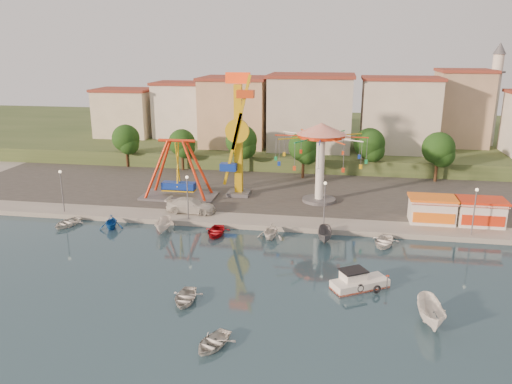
% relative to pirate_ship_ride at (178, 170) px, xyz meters
% --- Properties ---
extents(ground, '(200.00, 200.00, 0.00)m').
position_rel_pirate_ship_ride_xyz_m(ground, '(11.81, -21.24, -4.39)').
color(ground, '#152C3A').
rests_on(ground, ground).
extents(quay_deck, '(200.00, 100.00, 0.60)m').
position_rel_pirate_ship_ride_xyz_m(quay_deck, '(11.81, 40.76, -4.09)').
color(quay_deck, '#9E998E').
rests_on(quay_deck, ground).
extents(asphalt_pad, '(90.00, 28.00, 0.01)m').
position_rel_pirate_ship_ride_xyz_m(asphalt_pad, '(11.81, 8.76, -3.79)').
color(asphalt_pad, '#4C4944').
rests_on(asphalt_pad, quay_deck).
extents(hill_terrace, '(200.00, 60.00, 3.00)m').
position_rel_pirate_ship_ride_xyz_m(hill_terrace, '(11.81, 45.76, -2.89)').
color(hill_terrace, '#384C26').
rests_on(hill_terrace, ground).
extents(pirate_ship_ride, '(10.00, 5.00, 8.00)m').
position_rel_pirate_ship_ride_xyz_m(pirate_ship_ride, '(0.00, 0.00, 0.00)').
color(pirate_ship_ride, '#59595E').
rests_on(pirate_ship_ride, quay_deck).
extents(kamikaze_tower, '(3.89, 3.10, 16.50)m').
position_rel_pirate_ship_ride_xyz_m(kamikaze_tower, '(7.94, 2.18, 4.20)').
color(kamikaze_tower, '#59595E').
rests_on(kamikaze_tower, quay_deck).
extents(wave_swinger, '(11.60, 11.60, 10.40)m').
position_rel_pirate_ship_ride_xyz_m(wave_swinger, '(18.84, 1.24, 3.80)').
color(wave_swinger, '#59595E').
rests_on(wave_swinger, quay_deck).
extents(booth_left, '(5.40, 3.78, 3.08)m').
position_rel_pirate_ship_ride_xyz_m(booth_left, '(32.12, -4.75, -2.23)').
color(booth_left, white).
rests_on(booth_left, quay_deck).
extents(booth_mid, '(5.40, 3.78, 3.08)m').
position_rel_pirate_ship_ride_xyz_m(booth_mid, '(37.42, -4.75, -2.23)').
color(booth_mid, white).
rests_on(booth_mid, quay_deck).
extents(lamp_post_0, '(0.14, 0.14, 5.00)m').
position_rel_pirate_ship_ride_xyz_m(lamp_post_0, '(-12.19, -8.24, -1.29)').
color(lamp_post_0, '#59595E').
rests_on(lamp_post_0, quay_deck).
extents(lamp_post_1, '(0.14, 0.14, 5.00)m').
position_rel_pirate_ship_ride_xyz_m(lamp_post_1, '(3.81, -8.24, -1.29)').
color(lamp_post_1, '#59595E').
rests_on(lamp_post_1, quay_deck).
extents(lamp_post_2, '(0.14, 0.14, 5.00)m').
position_rel_pirate_ship_ride_xyz_m(lamp_post_2, '(19.81, -8.24, -1.29)').
color(lamp_post_2, '#59595E').
rests_on(lamp_post_2, quay_deck).
extents(lamp_post_3, '(0.14, 0.14, 5.00)m').
position_rel_pirate_ship_ride_xyz_m(lamp_post_3, '(35.81, -8.24, -1.29)').
color(lamp_post_3, '#59595E').
rests_on(lamp_post_3, quay_deck).
extents(tree_0, '(4.60, 4.60, 7.19)m').
position_rel_pirate_ship_ride_xyz_m(tree_0, '(-14.19, 15.74, 1.08)').
color(tree_0, '#382314').
rests_on(tree_0, quay_deck).
extents(tree_1, '(4.35, 4.35, 6.80)m').
position_rel_pirate_ship_ride_xyz_m(tree_1, '(-4.19, 15.00, 0.81)').
color(tree_1, '#382314').
rests_on(tree_1, quay_deck).
extents(tree_2, '(5.02, 5.02, 7.85)m').
position_rel_pirate_ship_ride_xyz_m(tree_2, '(5.81, 14.57, 1.52)').
color(tree_2, '#382314').
rests_on(tree_2, quay_deck).
extents(tree_3, '(4.68, 4.68, 7.32)m').
position_rel_pirate_ship_ride_xyz_m(tree_3, '(15.81, 13.12, 1.16)').
color(tree_3, '#382314').
rests_on(tree_3, quay_deck).
extents(tree_4, '(4.86, 4.86, 7.60)m').
position_rel_pirate_ship_ride_xyz_m(tree_4, '(25.81, 16.11, 1.35)').
color(tree_4, '#382314').
rests_on(tree_4, quay_deck).
extents(tree_5, '(4.83, 4.83, 7.54)m').
position_rel_pirate_ship_ride_xyz_m(tree_5, '(35.81, 14.30, 1.31)').
color(tree_5, '#382314').
rests_on(tree_5, quay_deck).
extents(building_0, '(9.26, 9.53, 11.87)m').
position_rel_pirate_ship_ride_xyz_m(building_0, '(-21.56, 24.82, 4.54)').
color(building_0, beige).
rests_on(building_0, hill_terrace).
extents(building_1, '(12.33, 9.01, 8.63)m').
position_rel_pirate_ship_ride_xyz_m(building_1, '(-9.52, 30.14, 2.92)').
color(building_1, silver).
rests_on(building_1, hill_terrace).
extents(building_2, '(11.95, 9.28, 11.23)m').
position_rel_pirate_ship_ride_xyz_m(building_2, '(3.62, 30.72, 4.22)').
color(building_2, tan).
rests_on(building_2, hill_terrace).
extents(building_3, '(12.59, 10.50, 9.20)m').
position_rel_pirate_ship_ride_xyz_m(building_3, '(17.41, 27.56, 3.20)').
color(building_3, beige).
rests_on(building_3, hill_terrace).
extents(building_4, '(10.75, 9.23, 9.24)m').
position_rel_pirate_ship_ride_xyz_m(building_4, '(30.88, 30.96, 3.22)').
color(building_4, beige).
rests_on(building_4, hill_terrace).
extents(building_5, '(12.77, 10.96, 11.21)m').
position_rel_pirate_ship_ride_xyz_m(building_5, '(44.18, 29.09, 4.21)').
color(building_5, tan).
rests_on(building_5, hill_terrace).
extents(minaret, '(2.80, 2.80, 18.00)m').
position_rel_pirate_ship_ride_xyz_m(minaret, '(47.81, 32.76, 8.15)').
color(minaret, silver).
rests_on(minaret, hill_terrace).
extents(cabin_motorboat, '(5.29, 4.20, 1.77)m').
position_rel_pirate_ship_ride_xyz_m(cabin_motorboat, '(23.32, -21.73, -3.92)').
color(cabin_motorboat, white).
rests_on(cabin_motorboat, ground).
extents(rowboat_a, '(2.75, 3.73, 0.75)m').
position_rel_pirate_ship_ride_xyz_m(rowboat_a, '(9.09, -26.67, -4.02)').
color(rowboat_a, silver).
rests_on(rowboat_a, ground).
extents(rowboat_b, '(3.51, 4.11, 0.72)m').
position_rel_pirate_ship_ride_xyz_m(rowboat_b, '(12.93, -32.56, -4.03)').
color(rowboat_b, silver).
rests_on(rowboat_b, ground).
extents(skiff, '(1.96, 4.77, 1.82)m').
position_rel_pirate_ship_ride_xyz_m(skiff, '(28.57, -26.90, -3.48)').
color(skiff, white).
rests_on(skiff, ground).
extents(van, '(6.15, 2.65, 1.76)m').
position_rel_pirate_ship_ride_xyz_m(van, '(3.45, -5.90, -2.91)').
color(van, beige).
rests_on(van, quay_deck).
extents(moored_boat_0, '(3.62, 4.35, 0.78)m').
position_rel_pirate_ship_ride_xyz_m(moored_boat_0, '(-10.09, -11.44, -4.01)').
color(moored_boat_0, silver).
rests_on(moored_boat_0, ground).
extents(moored_boat_1, '(3.43, 3.72, 1.63)m').
position_rel_pirate_ship_ride_xyz_m(moored_boat_1, '(-4.49, -11.44, -3.58)').
color(moored_boat_1, '#1351A8').
rests_on(moored_boat_1, ground).
extents(moored_boat_2, '(1.75, 3.99, 1.50)m').
position_rel_pirate_ship_ride_xyz_m(moored_boat_2, '(1.83, -11.44, -3.64)').
color(moored_boat_2, silver).
rests_on(moored_boat_2, ground).
extents(moored_boat_3, '(3.01, 4.07, 0.82)m').
position_rel_pirate_ship_ride_xyz_m(moored_boat_3, '(7.93, -11.44, -3.99)').
color(moored_boat_3, '#AB0D16').
rests_on(moored_boat_3, ground).
extents(moored_boat_4, '(3.40, 3.77, 1.75)m').
position_rel_pirate_ship_ride_xyz_m(moored_boat_4, '(14.16, -11.44, -3.52)').
color(moored_boat_4, silver).
rests_on(moored_boat_4, ground).
extents(moored_boat_5, '(1.58, 4.04, 1.55)m').
position_rel_pirate_ship_ride_xyz_m(moored_boat_5, '(20.07, -11.44, -3.62)').
color(moored_boat_5, slate).
rests_on(moored_boat_5, ground).
extents(moored_boat_6, '(3.83, 4.62, 0.83)m').
position_rel_pirate_ship_ride_xyz_m(moored_boat_6, '(26.27, -11.44, -3.98)').
color(moored_boat_6, white).
rests_on(moored_boat_6, ground).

